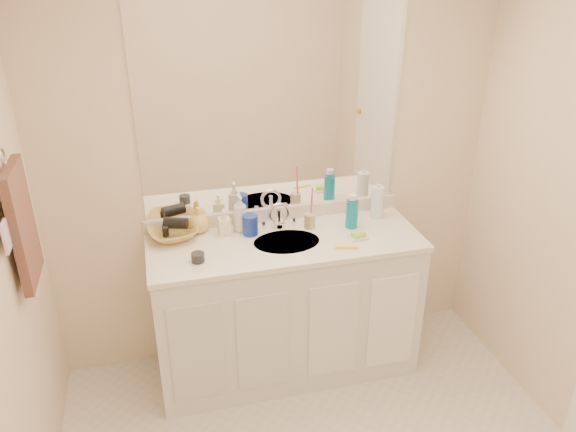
% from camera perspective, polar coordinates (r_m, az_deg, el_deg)
% --- Properties ---
extents(wall_back, '(2.60, 0.02, 2.40)m').
position_cam_1_polar(wall_back, '(3.22, -1.45, 4.84)').
color(wall_back, '#F5DDBF').
rests_on(wall_back, floor).
extents(vanity_cabinet, '(1.50, 0.55, 0.85)m').
position_cam_1_polar(vanity_cabinet, '(3.35, -0.22, -9.30)').
color(vanity_cabinet, silver).
rests_on(vanity_cabinet, floor).
extents(countertop, '(1.52, 0.57, 0.03)m').
position_cam_1_polar(countertop, '(3.12, -0.23, -2.67)').
color(countertop, white).
rests_on(countertop, vanity_cabinet).
extents(backsplash, '(1.52, 0.03, 0.08)m').
position_cam_1_polar(backsplash, '(3.32, -1.34, 0.24)').
color(backsplash, silver).
rests_on(backsplash, countertop).
extents(sink_basin, '(0.37, 0.37, 0.02)m').
position_cam_1_polar(sink_basin, '(3.10, -0.14, -2.79)').
color(sink_basin, beige).
rests_on(sink_basin, countertop).
extents(faucet, '(0.02, 0.02, 0.11)m').
position_cam_1_polar(faucet, '(3.23, -0.93, -0.27)').
color(faucet, silver).
rests_on(faucet, countertop).
extents(mirror, '(1.48, 0.01, 1.20)m').
position_cam_1_polar(mirror, '(3.11, -1.50, 11.02)').
color(mirror, white).
rests_on(mirror, wall_back).
extents(blue_mug, '(0.10, 0.10, 0.12)m').
position_cam_1_polar(blue_mug, '(3.15, -3.85, -0.91)').
color(blue_mug, '#1730A1').
rests_on(blue_mug, countertop).
extents(tan_cup, '(0.09, 0.09, 0.09)m').
position_cam_1_polar(tan_cup, '(3.23, 2.21, -0.50)').
color(tan_cup, tan).
rests_on(tan_cup, countertop).
extents(toothbrush, '(0.01, 0.04, 0.21)m').
position_cam_1_polar(toothbrush, '(3.18, 2.42, 1.23)').
color(toothbrush, '#FF4393').
rests_on(toothbrush, tan_cup).
extents(mouthwash_bottle, '(0.07, 0.07, 0.17)m').
position_cam_1_polar(mouthwash_bottle, '(3.24, 6.51, 0.20)').
color(mouthwash_bottle, '#0D80A1').
rests_on(mouthwash_bottle, countertop).
extents(clear_pump_bottle, '(0.10, 0.10, 0.20)m').
position_cam_1_polar(clear_pump_bottle, '(3.37, 9.04, 1.40)').
color(clear_pump_bottle, white).
rests_on(clear_pump_bottle, countertop).
extents(soap_dish, '(0.10, 0.08, 0.01)m').
position_cam_1_polar(soap_dish, '(3.15, 7.15, -2.15)').
color(soap_dish, silver).
rests_on(soap_dish, countertop).
extents(green_soap, '(0.08, 0.07, 0.02)m').
position_cam_1_polar(green_soap, '(3.14, 7.17, -1.85)').
color(green_soap, '#AFE237').
rests_on(green_soap, soap_dish).
extents(orange_comb, '(0.12, 0.06, 0.01)m').
position_cam_1_polar(orange_comb, '(3.04, 5.94, -3.24)').
color(orange_comb, '#FFA51A').
rests_on(orange_comb, countertop).
extents(dark_jar, '(0.09, 0.09, 0.05)m').
position_cam_1_polar(dark_jar, '(2.93, -9.14, -4.17)').
color(dark_jar, '#222327').
rests_on(dark_jar, countertop).
extents(soap_bottle_white, '(0.09, 0.09, 0.22)m').
position_cam_1_polar(soap_bottle_white, '(3.17, -4.89, 0.26)').
color(soap_bottle_white, silver).
rests_on(soap_bottle_white, countertop).
extents(soap_bottle_cream, '(0.07, 0.07, 0.15)m').
position_cam_1_polar(soap_bottle_cream, '(3.16, -6.52, -0.62)').
color(soap_bottle_cream, '#FCF8CD').
rests_on(soap_bottle_cream, countertop).
extents(soap_bottle_yellow, '(0.14, 0.14, 0.15)m').
position_cam_1_polar(soap_bottle_yellow, '(3.20, -9.07, -0.38)').
color(soap_bottle_yellow, '#ECBF5B').
rests_on(soap_bottle_yellow, countertop).
extents(wicker_basket, '(0.31, 0.31, 0.07)m').
position_cam_1_polar(wicker_basket, '(3.18, -11.60, -1.67)').
color(wicker_basket, tan).
rests_on(wicker_basket, countertop).
extents(hair_dryer, '(0.14, 0.10, 0.06)m').
position_cam_1_polar(hair_dryer, '(3.16, -11.33, -0.71)').
color(hair_dryer, black).
rests_on(hair_dryer, wicker_basket).
extents(towel_ring, '(0.01, 0.11, 0.11)m').
position_cam_1_polar(towel_ring, '(2.61, -27.02, 5.01)').
color(towel_ring, silver).
rests_on(towel_ring, wall_left).
extents(hand_towel, '(0.04, 0.32, 0.55)m').
position_cam_1_polar(hand_towel, '(2.71, -25.35, -0.85)').
color(hand_towel, '#4B2F28').
rests_on(hand_towel, towel_ring).
extents(switch_plate, '(0.01, 0.08, 0.13)m').
position_cam_1_polar(switch_plate, '(2.52, -26.72, -1.87)').
color(switch_plate, silver).
rests_on(switch_plate, wall_left).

